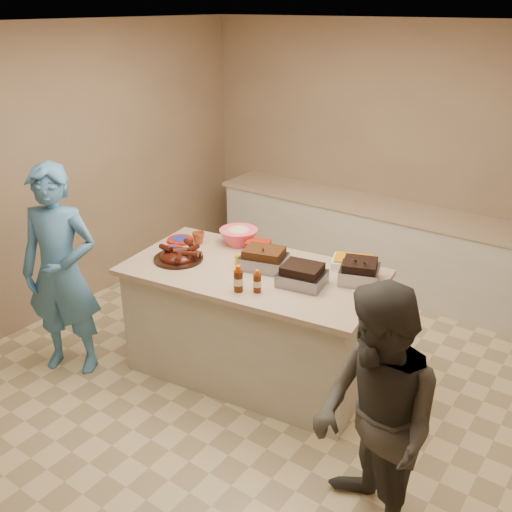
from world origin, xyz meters
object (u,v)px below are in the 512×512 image
Objects in this scene: bbq_bottle_a at (238,291)px; bbq_bottle_b at (257,292)px; island at (253,370)px; plastic_cup at (199,243)px; roasting_pan at (359,281)px; rib_platter at (179,260)px; coleslaw_bowl at (239,244)px; mustard_bottle at (237,264)px; guest_blue at (75,364)px.

bbq_bottle_b is (0.12, 0.07, 0.00)m from bbq_bottle_a.
island is at bearing 131.31° from bbq_bottle_b.
bbq_bottle_b is 1.03m from plastic_cup.
bbq_bottle_a is at bearing -153.85° from roasting_pan.
island is at bearing -13.57° from plastic_cup.
rib_platter is 1.99× the size of bbq_bottle_a.
coleslaw_bowl is 0.42m from mustard_bottle.
bbq_bottle_a is (0.13, -0.34, 0.93)m from island.
island is at bearing 6.42° from guest_blue.
guest_blue is (-1.53, -0.54, -0.93)m from bbq_bottle_b.
bbq_bottle_b is at bearing -25.39° from plastic_cup.
bbq_bottle_b is (0.24, -0.27, 0.93)m from island.
island is 1.24m from roasting_pan.
island is 18.17× the size of plastic_cup.
plastic_cup is 1.48m from guest_blue.
bbq_bottle_a is at bearing -32.08° from plastic_cup.
roasting_pan reaches higher than guest_blue.
roasting_pan is 1.65× the size of bbq_bottle_b.
bbq_bottle_a is (0.52, -0.70, 0.00)m from coleslaw_bowl.
rib_platter is 3.68× the size of plastic_cup.
coleslaw_bowl is 0.34m from plastic_cup.
mustard_bottle reaches higher than island.
island is 0.95m from mustard_bottle.
mustard_bottle is (0.44, 0.20, 0.00)m from rib_platter.
coleslaw_bowl is 0.87m from bbq_bottle_a.
rib_platter is 1.22× the size of coleslaw_bowl.
bbq_bottle_b is at bearing -6.48° from guest_blue.
mustard_bottle is at bearing -16.06° from plastic_cup.
island is 4.94× the size of rib_platter.
bbq_bottle_a is 0.13m from bbq_bottle_b.
rib_platter is at bearing 167.81° from bbq_bottle_a.
mustard_bottle is 0.55m from plastic_cup.
mustard_bottle is at bearing 167.80° from island.
island is at bearing 110.03° from bbq_bottle_a.
island is 1.00m from bbq_bottle_b.
bbq_bottle_a is 0.11× the size of guest_blue.
roasting_pan is at bearing 45.34° from bbq_bottle_a.
roasting_pan reaches higher than mustard_bottle.
rib_platter is 3.69× the size of mustard_bottle.
coleslaw_bowl is 0.90m from bbq_bottle_b.
island is 7.00× the size of roasting_pan.
coleslaw_bowl reaches higher than bbq_bottle_b.
rib_platter reaches higher than guest_blue.
bbq_bottle_a reaches higher than guest_blue.
guest_blue is (-0.69, -0.62, -0.93)m from rib_platter.
island reaches higher than guest_blue.
bbq_bottle_a is at bearing -53.14° from coleslaw_bowl.
coleslaw_bowl is (-0.40, 0.36, 0.93)m from island.
coleslaw_bowl is at bearing 70.08° from rib_platter.
plastic_cup is (-0.53, 0.15, 0.00)m from mustard_bottle.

